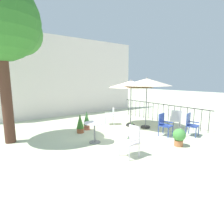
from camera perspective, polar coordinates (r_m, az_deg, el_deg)
ground_plane at (r=8.43m, az=1.61°, el=-5.90°), size 60.00×60.00×0.00m
villa_facade at (r=12.42m, az=-12.93°, el=10.55°), size 9.83×0.30×4.95m
terrace_railing at (r=10.38m, az=14.88°, el=0.64°), size 0.03×5.64×1.01m
shade_tree at (r=7.87m, az=-31.50°, el=23.00°), size 2.85×2.72×5.65m
patio_umbrella_0 at (r=8.81m, az=10.83°, el=9.02°), size 2.31×2.31×2.44m
patio_umbrella_1 at (r=9.08m, az=5.97°, el=8.51°), size 2.19×2.19×2.33m
cafe_table_0 at (r=6.80m, az=-5.44°, el=-5.20°), size 0.76×0.76×0.77m
patio_chair_0 at (r=8.77m, az=19.23°, el=-2.09°), size 0.66×0.66×0.98m
patio_chair_1 at (r=9.49m, az=-0.36°, el=-0.86°), size 0.62×0.62×0.87m
patio_chair_2 at (r=7.94m, az=15.90°, el=-3.41°), size 0.54×0.55×0.93m
patio_chair_3 at (r=8.30m, az=23.31°, el=-3.23°), size 0.58×0.54×0.94m
patio_chair_4 at (r=5.66m, az=6.08°, el=-8.41°), size 0.48×0.48×0.94m
potted_plant_0 at (r=8.15m, az=-9.90°, el=-3.48°), size 0.33×0.33×0.85m
potted_plant_1 at (r=8.62m, az=-7.89°, el=-2.53°), size 0.31×0.31×0.87m
potted_plant_2 at (r=6.70m, az=6.22°, el=-6.39°), size 0.32×0.32×0.84m
potted_plant_3 at (r=6.90m, az=20.17°, el=-7.14°), size 0.45×0.45×0.63m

